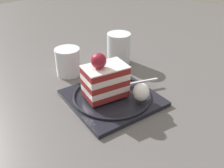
{
  "coord_description": "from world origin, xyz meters",
  "views": [
    {
      "loc": [
        0.39,
        0.38,
        0.36
      ],
      "look_at": [
        0.01,
        0.03,
        0.05
      ],
      "focal_mm": 39.0,
      "sensor_mm": 36.0,
      "label": 1
    }
  ],
  "objects_px": {
    "cake_slice": "(105,80)",
    "whipped_cream_dollop": "(141,92)",
    "drink_glass_near": "(68,62)",
    "fork": "(136,83)",
    "dessert_plate": "(112,97)",
    "drink_glass_far": "(119,50)"
  },
  "relations": [
    {
      "from": "cake_slice",
      "to": "whipped_cream_dollop",
      "type": "distance_m",
      "value": 0.09
    },
    {
      "from": "cake_slice",
      "to": "drink_glass_near",
      "type": "height_order",
      "value": "cake_slice"
    },
    {
      "from": "whipped_cream_dollop",
      "to": "drink_glass_far",
      "type": "bearing_deg",
      "value": -126.12
    },
    {
      "from": "cake_slice",
      "to": "drink_glass_far",
      "type": "bearing_deg",
      "value": -147.4
    },
    {
      "from": "drink_glass_near",
      "to": "whipped_cream_dollop",
      "type": "bearing_deg",
      "value": 93.44
    },
    {
      "from": "dessert_plate",
      "to": "drink_glass_near",
      "type": "xyz_separation_m",
      "value": [
        -0.01,
        -0.19,
        0.03
      ]
    },
    {
      "from": "cake_slice",
      "to": "whipped_cream_dollop",
      "type": "relative_size",
      "value": 2.66
    },
    {
      "from": "drink_glass_far",
      "to": "dessert_plate",
      "type": "bearing_deg",
      "value": 36.91
    },
    {
      "from": "drink_glass_near",
      "to": "fork",
      "type": "bearing_deg",
      "value": 108.74
    },
    {
      "from": "whipped_cream_dollop",
      "to": "drink_glass_near",
      "type": "height_order",
      "value": "drink_glass_near"
    },
    {
      "from": "drink_glass_near",
      "to": "drink_glass_far",
      "type": "height_order",
      "value": "drink_glass_far"
    },
    {
      "from": "cake_slice",
      "to": "fork",
      "type": "xyz_separation_m",
      "value": [
        -0.1,
        0.02,
        -0.04
      ]
    },
    {
      "from": "cake_slice",
      "to": "drink_glass_near",
      "type": "xyz_separation_m",
      "value": [
        -0.03,
        -0.18,
        -0.02
      ]
    },
    {
      "from": "dessert_plate",
      "to": "drink_glass_far",
      "type": "distance_m",
      "value": 0.22
    },
    {
      "from": "dessert_plate",
      "to": "drink_glass_far",
      "type": "relative_size",
      "value": 2.53
    },
    {
      "from": "dessert_plate",
      "to": "fork",
      "type": "height_order",
      "value": "fork"
    },
    {
      "from": "drink_glass_far",
      "to": "fork",
      "type": "bearing_deg",
      "value": 57.37
    },
    {
      "from": "dessert_plate",
      "to": "fork",
      "type": "distance_m",
      "value": 0.08
    },
    {
      "from": "drink_glass_near",
      "to": "drink_glass_far",
      "type": "xyz_separation_m",
      "value": [
        -0.16,
        0.06,
        0.0
      ]
    },
    {
      "from": "dessert_plate",
      "to": "cake_slice",
      "type": "relative_size",
      "value": 2.11
    },
    {
      "from": "cake_slice",
      "to": "drink_glass_near",
      "type": "relative_size",
      "value": 1.46
    },
    {
      "from": "whipped_cream_dollop",
      "to": "cake_slice",
      "type": "bearing_deg",
      "value": -60.4
    }
  ]
}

